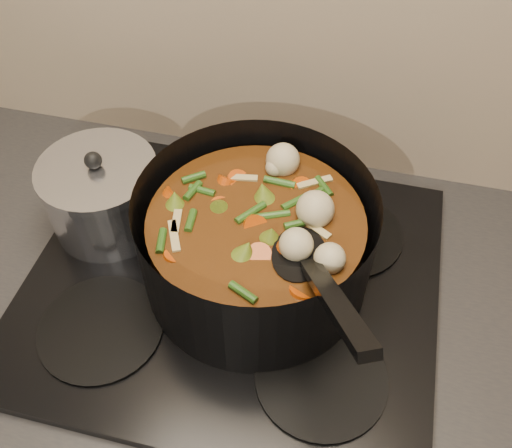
# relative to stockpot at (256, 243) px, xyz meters

# --- Properties ---
(counter) EXTENTS (2.64, 0.64, 0.91)m
(counter) POSITION_rel_stockpot_xyz_m (-0.03, -0.02, -0.55)
(counter) COLOR brown
(counter) RESTS_ON ground
(stovetop) EXTENTS (0.62, 0.54, 0.03)m
(stovetop) POSITION_rel_stockpot_xyz_m (-0.03, -0.02, -0.09)
(stovetop) COLOR black
(stovetop) RESTS_ON counter
(stockpot) EXTENTS (0.41, 0.45, 0.25)m
(stockpot) POSITION_rel_stockpot_xyz_m (0.00, 0.00, 0.00)
(stockpot) COLOR black
(stockpot) RESTS_ON stovetop
(saucepan) EXTENTS (0.18, 0.18, 0.15)m
(saucepan) POSITION_rel_stockpot_xyz_m (-0.26, 0.05, -0.01)
(saucepan) COLOR silver
(saucepan) RESTS_ON stovetop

